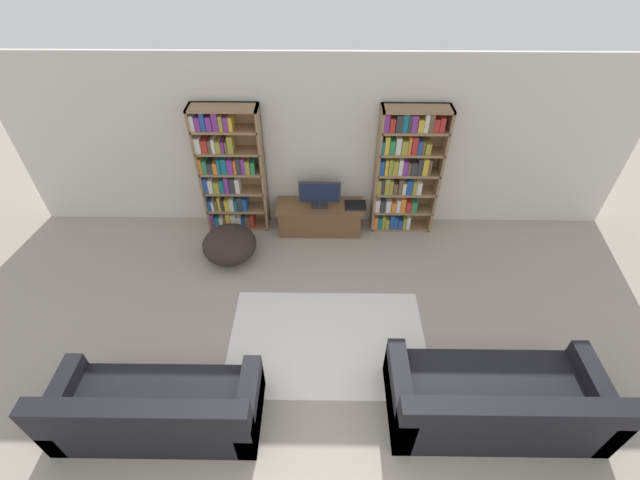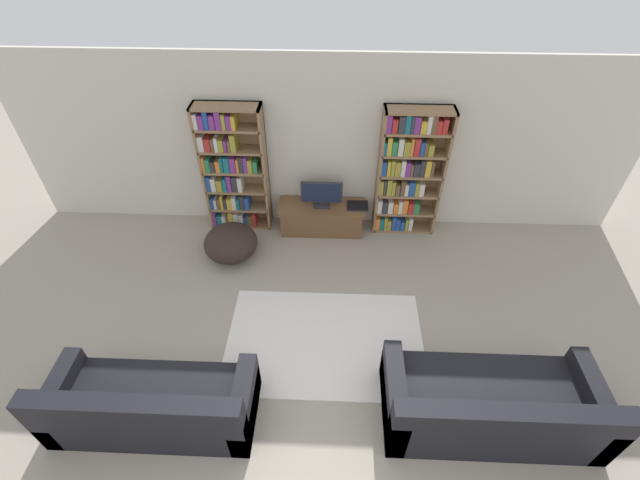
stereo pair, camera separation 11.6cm
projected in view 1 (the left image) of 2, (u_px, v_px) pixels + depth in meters
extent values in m
cube|color=silver|center=(322.00, 146.00, 6.07)|extent=(8.80, 0.06, 2.60)
cube|color=#93704C|center=(201.00, 172.00, 6.15)|extent=(0.04, 0.30, 1.97)
cube|color=#93704C|center=(263.00, 172.00, 6.14)|extent=(0.04, 0.30, 1.97)
cube|color=#93704C|center=(234.00, 167.00, 6.24)|extent=(0.93, 0.04, 1.97)
cube|color=#93704C|center=(222.00, 108.00, 5.50)|extent=(0.93, 0.30, 0.04)
cube|color=#93704C|center=(241.00, 224.00, 6.79)|extent=(0.89, 0.30, 0.04)
cube|color=#7F338C|center=(213.00, 217.00, 6.68)|extent=(0.05, 0.24, 0.26)
cube|color=#196B75|center=(218.00, 219.00, 6.70)|extent=(0.07, 0.24, 0.18)
cube|color=silver|center=(223.00, 219.00, 6.70)|extent=(0.06, 0.24, 0.18)
cube|color=brown|center=(226.00, 218.00, 6.70)|extent=(0.04, 0.24, 0.20)
cube|color=gold|center=(229.00, 217.00, 6.68)|extent=(0.07, 0.24, 0.25)
cube|color=silver|center=(235.00, 218.00, 6.69)|extent=(0.08, 0.24, 0.23)
cube|color=silver|center=(240.00, 218.00, 6.69)|extent=(0.07, 0.24, 0.21)
cube|color=#234C99|center=(244.00, 219.00, 6.70)|extent=(0.05, 0.24, 0.17)
cube|color=brown|center=(249.00, 219.00, 6.70)|extent=(0.08, 0.24, 0.19)
cube|color=#B72D28|center=(253.00, 218.00, 6.68)|extent=(0.05, 0.24, 0.23)
cube|color=#93704C|center=(238.00, 207.00, 6.57)|extent=(0.89, 0.30, 0.04)
cube|color=#234C99|center=(210.00, 202.00, 6.49)|extent=(0.05, 0.24, 0.18)
cube|color=silver|center=(214.00, 202.00, 6.49)|extent=(0.04, 0.24, 0.16)
cube|color=brown|center=(217.00, 202.00, 6.49)|extent=(0.04, 0.24, 0.18)
cube|color=gold|center=(220.00, 201.00, 6.47)|extent=(0.04, 0.24, 0.23)
cube|color=#333338|center=(224.00, 202.00, 6.49)|extent=(0.04, 0.24, 0.18)
cube|color=gold|center=(228.00, 202.00, 6.49)|extent=(0.07, 0.24, 0.18)
cube|color=silver|center=(233.00, 201.00, 6.48)|extent=(0.07, 0.24, 0.21)
cube|color=#196B75|center=(237.00, 202.00, 6.48)|extent=(0.05, 0.24, 0.19)
cube|color=#333338|center=(241.00, 201.00, 6.46)|extent=(0.07, 0.24, 0.24)
cube|color=#234C99|center=(245.00, 201.00, 6.47)|extent=(0.06, 0.24, 0.22)
cube|color=#93704C|center=(235.00, 190.00, 6.35)|extent=(0.89, 0.30, 0.04)
cube|color=#234C99|center=(207.00, 182.00, 6.25)|extent=(0.07, 0.24, 0.24)
cube|color=silver|center=(212.00, 183.00, 6.26)|extent=(0.07, 0.24, 0.21)
cube|color=#9E9333|center=(218.00, 184.00, 6.27)|extent=(0.08, 0.24, 0.18)
cube|color=#196B75|center=(223.00, 183.00, 6.26)|extent=(0.06, 0.24, 0.21)
cube|color=#7F338C|center=(228.00, 182.00, 6.24)|extent=(0.06, 0.24, 0.26)
cube|color=#333338|center=(233.00, 182.00, 6.25)|extent=(0.08, 0.24, 0.24)
cube|color=silver|center=(238.00, 183.00, 6.25)|extent=(0.06, 0.24, 0.23)
cube|color=#93704C|center=(232.00, 171.00, 6.13)|extent=(0.89, 0.30, 0.04)
cube|color=orange|center=(202.00, 163.00, 6.04)|extent=(0.04, 0.24, 0.23)
cube|color=#2D7F47|center=(206.00, 164.00, 6.05)|extent=(0.07, 0.24, 0.20)
cube|color=#333338|center=(211.00, 165.00, 6.06)|extent=(0.07, 0.24, 0.16)
cube|color=orange|center=(216.00, 165.00, 6.06)|extent=(0.06, 0.24, 0.17)
cube|color=#196B75|center=(220.00, 163.00, 6.04)|extent=(0.04, 0.24, 0.23)
cube|color=#196B75|center=(225.00, 163.00, 6.03)|extent=(0.08, 0.24, 0.23)
cube|color=#7F338C|center=(231.00, 163.00, 6.04)|extent=(0.08, 0.24, 0.22)
cube|color=orange|center=(236.00, 164.00, 6.04)|extent=(0.04, 0.24, 0.21)
cube|color=#333338|center=(240.00, 163.00, 6.03)|extent=(0.06, 0.24, 0.24)
cube|color=#7F338C|center=(244.00, 163.00, 6.03)|extent=(0.05, 0.24, 0.24)
cube|color=#9E9333|center=(248.00, 164.00, 6.04)|extent=(0.07, 0.24, 0.20)
cube|color=#2D7F47|center=(253.00, 165.00, 6.05)|extent=(0.06, 0.24, 0.18)
cube|color=#93704C|center=(229.00, 150.00, 5.91)|extent=(0.89, 0.30, 0.04)
cube|color=silver|center=(199.00, 143.00, 5.82)|extent=(0.08, 0.24, 0.22)
cube|color=#B72D28|center=(206.00, 143.00, 5.83)|extent=(0.08, 0.24, 0.19)
cube|color=brown|center=(211.00, 144.00, 5.83)|extent=(0.04, 0.24, 0.18)
cube|color=silver|center=(214.00, 143.00, 5.83)|extent=(0.05, 0.24, 0.20)
cube|color=#9E9333|center=(219.00, 144.00, 5.84)|extent=(0.07, 0.24, 0.17)
cube|color=#7F338C|center=(224.00, 144.00, 5.84)|extent=(0.04, 0.24, 0.17)
cube|color=brown|center=(227.00, 144.00, 5.84)|extent=(0.04, 0.24, 0.17)
cube|color=#9E9333|center=(231.00, 142.00, 5.81)|extent=(0.07, 0.24, 0.25)
cube|color=#93704C|center=(225.00, 128.00, 5.70)|extent=(0.89, 0.30, 0.04)
cube|color=silver|center=(193.00, 120.00, 5.61)|extent=(0.06, 0.24, 0.21)
cube|color=#7F338C|center=(199.00, 121.00, 5.61)|extent=(0.07, 0.24, 0.19)
cube|color=#234C99|center=(204.00, 119.00, 5.59)|extent=(0.06, 0.24, 0.26)
cube|color=#7F338C|center=(210.00, 121.00, 5.61)|extent=(0.07, 0.24, 0.19)
cube|color=#7F338C|center=(216.00, 119.00, 5.59)|extent=(0.08, 0.24, 0.25)
cube|color=#9E9333|center=(222.00, 120.00, 5.60)|extent=(0.05, 0.24, 0.21)
cube|color=#7F338C|center=(227.00, 121.00, 5.61)|extent=(0.06, 0.24, 0.20)
cube|color=gold|center=(231.00, 121.00, 5.61)|extent=(0.05, 0.24, 0.19)
cube|color=#93704C|center=(376.00, 173.00, 6.13)|extent=(0.04, 0.30, 1.97)
cube|color=#93704C|center=(439.00, 173.00, 6.12)|extent=(0.04, 0.30, 1.97)
cube|color=#93704C|center=(406.00, 168.00, 6.22)|extent=(0.93, 0.04, 1.97)
cube|color=#93704C|center=(418.00, 109.00, 5.48)|extent=(0.93, 0.30, 0.04)
cube|color=#93704C|center=(399.00, 225.00, 6.76)|extent=(0.89, 0.30, 0.04)
cube|color=orange|center=(375.00, 219.00, 6.67)|extent=(0.06, 0.24, 0.21)
cube|color=#196B75|center=(379.00, 219.00, 6.67)|extent=(0.06, 0.24, 0.21)
cube|color=#9E9333|center=(383.00, 219.00, 6.66)|extent=(0.04, 0.24, 0.24)
cube|color=#9E9333|center=(386.00, 220.00, 6.68)|extent=(0.06, 0.24, 0.18)
cube|color=#234C99|center=(391.00, 218.00, 6.66)|extent=(0.06, 0.24, 0.25)
cube|color=#234C99|center=(395.00, 219.00, 6.67)|extent=(0.06, 0.24, 0.21)
cube|color=#234C99|center=(399.00, 221.00, 6.68)|extent=(0.06, 0.24, 0.16)
cube|color=#9E9333|center=(404.00, 220.00, 6.67)|extent=(0.04, 0.24, 0.21)
cube|color=silver|center=(407.00, 219.00, 6.66)|extent=(0.06, 0.24, 0.22)
cube|color=#93704C|center=(402.00, 208.00, 6.54)|extent=(0.89, 0.30, 0.04)
cube|color=silver|center=(377.00, 202.00, 6.45)|extent=(0.07, 0.24, 0.21)
cube|color=#333338|center=(382.00, 203.00, 6.46)|extent=(0.07, 0.24, 0.20)
cube|color=silver|center=(388.00, 203.00, 6.46)|extent=(0.07, 0.24, 0.20)
cube|color=orange|center=(393.00, 204.00, 6.47)|extent=(0.07, 0.24, 0.17)
cube|color=silver|center=(398.00, 202.00, 6.45)|extent=(0.06, 0.24, 0.21)
cube|color=orange|center=(402.00, 202.00, 6.44)|extent=(0.07, 0.24, 0.24)
cube|color=#B72D28|center=(408.00, 203.00, 6.46)|extent=(0.08, 0.24, 0.18)
cube|color=#2D7F47|center=(413.00, 203.00, 6.46)|extent=(0.08, 0.24, 0.18)
cube|color=#93704C|center=(405.00, 191.00, 6.33)|extent=(0.89, 0.30, 0.04)
cube|color=#9E9333|center=(379.00, 184.00, 6.23)|extent=(0.06, 0.24, 0.23)
cube|color=#333338|center=(382.00, 183.00, 6.22)|extent=(0.04, 0.24, 0.25)
cube|color=#9E9333|center=(386.00, 183.00, 6.22)|extent=(0.07, 0.24, 0.26)
cube|color=#9E9333|center=(391.00, 184.00, 6.23)|extent=(0.05, 0.24, 0.22)
cube|color=brown|center=(395.00, 185.00, 6.25)|extent=(0.06, 0.24, 0.18)
cube|color=brown|center=(400.00, 184.00, 6.23)|extent=(0.05, 0.24, 0.24)
cube|color=silver|center=(403.00, 185.00, 6.24)|extent=(0.05, 0.24, 0.18)
cube|color=#234C99|center=(409.00, 184.00, 6.23)|extent=(0.08, 0.24, 0.23)
cube|color=#9E9333|center=(414.00, 184.00, 6.23)|extent=(0.06, 0.24, 0.21)
cube|color=silver|center=(418.00, 185.00, 6.24)|extent=(0.07, 0.24, 0.20)
cube|color=#93704C|center=(408.00, 172.00, 6.11)|extent=(0.89, 0.30, 0.04)
cube|color=#234C99|center=(381.00, 164.00, 6.02)|extent=(0.07, 0.24, 0.22)
cube|color=gold|center=(386.00, 164.00, 6.01)|extent=(0.05, 0.24, 0.23)
cube|color=#9E9333|center=(390.00, 164.00, 6.01)|extent=(0.05, 0.24, 0.24)
cube|color=#9E9333|center=(395.00, 165.00, 6.02)|extent=(0.07, 0.24, 0.22)
cube|color=silver|center=(400.00, 164.00, 6.01)|extent=(0.06, 0.24, 0.24)
cube|color=#7F338C|center=(405.00, 165.00, 6.02)|extent=(0.07, 0.24, 0.21)
cube|color=brown|center=(409.00, 166.00, 6.02)|extent=(0.04, 0.24, 0.19)
cube|color=#333338|center=(413.00, 165.00, 6.02)|extent=(0.08, 0.24, 0.20)
cube|color=#333338|center=(419.00, 164.00, 6.00)|extent=(0.06, 0.24, 0.25)
cube|color=gold|center=(424.00, 164.00, 6.00)|extent=(0.08, 0.24, 0.25)
cube|color=brown|center=(429.00, 164.00, 6.00)|extent=(0.04, 0.24, 0.24)
cube|color=#93704C|center=(411.00, 151.00, 5.89)|extent=(0.89, 0.30, 0.04)
cube|color=#196B75|center=(382.00, 145.00, 5.81)|extent=(0.04, 0.24, 0.19)
cube|color=gold|center=(387.00, 142.00, 5.79)|extent=(0.06, 0.24, 0.26)
cube|color=#2D7F47|center=(392.00, 144.00, 5.80)|extent=(0.07, 0.24, 0.20)
cube|color=silver|center=(398.00, 143.00, 5.79)|extent=(0.07, 0.24, 0.24)
cube|color=#9E9333|center=(404.00, 144.00, 5.80)|extent=(0.08, 0.24, 0.20)
cube|color=orange|center=(409.00, 143.00, 5.79)|extent=(0.04, 0.24, 0.25)
cube|color=#B72D28|center=(414.00, 143.00, 5.78)|extent=(0.07, 0.24, 0.25)
cube|color=#234C99|center=(419.00, 144.00, 5.80)|extent=(0.05, 0.24, 0.20)
cube|color=brown|center=(422.00, 145.00, 5.80)|extent=(0.04, 0.24, 0.19)
cube|color=#9E9333|center=(427.00, 146.00, 5.81)|extent=(0.07, 0.24, 0.16)
cube|color=#93704C|center=(414.00, 130.00, 5.67)|extent=(0.89, 0.30, 0.04)
cube|color=#7F338C|center=(386.00, 120.00, 5.57)|extent=(0.07, 0.24, 0.24)
cube|color=#B72D28|center=(392.00, 122.00, 5.59)|extent=(0.07, 0.24, 0.19)
cube|color=#333338|center=(399.00, 121.00, 5.58)|extent=(0.08, 0.24, 0.23)
cube|color=#196B75|center=(405.00, 120.00, 5.57)|extent=(0.07, 0.24, 0.25)
cube|color=#333338|center=(409.00, 120.00, 5.57)|extent=(0.04, 0.24, 0.24)
cube|color=#7F338C|center=(414.00, 121.00, 5.58)|extent=(0.07, 0.24, 0.23)
cube|color=gold|center=(420.00, 123.00, 5.59)|extent=(0.08, 0.24, 0.17)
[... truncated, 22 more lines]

